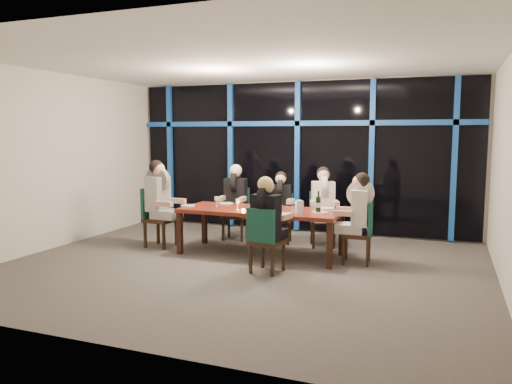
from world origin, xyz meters
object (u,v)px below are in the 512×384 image
diner_near_mid (267,210)px  chair_near_mid (264,237)px  chair_far_mid (281,215)px  diner_end_left (160,191)px  dining_table (260,213)px  diner_end_right (358,204)px  wine_bottle (318,204)px  diner_far_left (235,191)px  chair_far_right (322,216)px  chair_end_right (363,229)px  diner_far_mid (281,197)px  water_pitcher (299,207)px  chair_end_left (156,214)px  chair_far_left (236,211)px  diner_far_right (323,195)px

diner_near_mid → chair_near_mid: bearing=90.0°
chair_far_mid → diner_end_left: (-1.84, -1.11, 0.49)m
dining_table → diner_end_right: size_ratio=2.83×
chair_far_mid → wine_bottle: bearing=-58.3°
chair_far_mid → diner_far_left: size_ratio=0.95×
dining_table → diner_far_left: size_ratio=2.81×
chair_far_right → chair_end_right: chair_far_right is taller
diner_far_left → diner_end_right: (2.40, -0.90, -0.01)m
diner_far_mid → chair_near_mid: bearing=-88.1°
water_pitcher → dining_table: bearing=156.2°
chair_end_left → diner_far_left: size_ratio=1.11×
diner_far_mid → diner_end_right: bearing=-41.2°
diner_end_left → diner_near_mid: bearing=-107.5°
chair_far_mid → water_pitcher: water_pitcher is taller
chair_far_left → water_pitcher: bearing=-46.0°
diner_far_left → water_pitcher: bearing=-44.4°
diner_end_left → diner_near_mid: 2.43m
chair_far_right → chair_end_left: (-2.69, -1.11, 0.04)m
chair_far_right → chair_far_left: bearing=160.7°
chair_near_mid → diner_near_mid: 0.38m
water_pitcher → chair_far_right: bearing=84.0°
diner_far_right → water_pitcher: size_ratio=4.37×
chair_near_mid → diner_end_right: size_ratio=1.02×
chair_end_right → diner_end_left: diner_end_left is taller
dining_table → diner_end_left: size_ratio=2.59×
chair_far_left → chair_far_right: bearing=-6.5°
diner_near_mid → wine_bottle: bearing=-110.7°
chair_end_right → wine_bottle: bearing=-88.4°
chair_far_right → water_pitcher: 1.33m
dining_table → chair_near_mid: size_ratio=2.78×
chair_far_mid → diner_end_left: size_ratio=0.88×
diner_end_left → chair_near_mid: bearing=-109.3°
chair_end_left → diner_far_left: (1.06, 1.01, 0.33)m
diner_far_left → wine_bottle: size_ratio=2.71×
chair_end_left → diner_near_mid: size_ratio=1.13×
diner_far_right → wine_bottle: diner_far_right is taller
wine_bottle → water_pitcher: wine_bottle is taller
diner_far_left → chair_far_right: bearing=-3.7°
diner_end_left → diner_end_right: (3.38, 0.11, -0.08)m
chair_far_mid → wine_bottle: size_ratio=2.57×
chair_end_left → diner_end_right: diner_end_right is taller
chair_far_left → diner_near_mid: size_ratio=1.05×
diner_far_mid → diner_end_right: 1.79m
diner_far_mid → chair_far_left: bearing=166.4°
chair_far_mid → chair_near_mid: 2.08m
chair_end_right → diner_far_left: (-2.48, 0.90, 0.38)m
chair_far_mid → chair_far_right: size_ratio=0.93×
diner_far_mid → wine_bottle: 1.36m
dining_table → diner_near_mid: bearing=-64.1°
diner_end_left → water_pitcher: diner_end_left is taller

